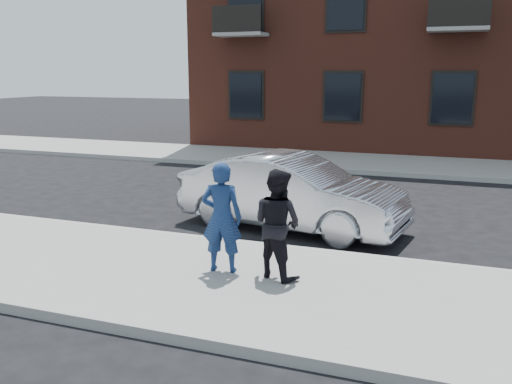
% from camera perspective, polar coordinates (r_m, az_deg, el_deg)
% --- Properties ---
extents(ground, '(100.00, 100.00, 0.00)m').
position_cam_1_polar(ground, '(7.73, 17.61, -11.76)').
color(ground, black).
rests_on(ground, ground).
extents(near_sidewalk, '(50.00, 3.50, 0.15)m').
position_cam_1_polar(near_sidewalk, '(7.48, 17.56, -12.00)').
color(near_sidewalk, gray).
rests_on(near_sidewalk, ground).
extents(near_curb, '(50.00, 0.10, 0.15)m').
position_cam_1_polar(near_curb, '(9.15, 18.07, -7.44)').
color(near_curb, '#999691').
rests_on(near_curb, ground).
extents(far_sidewalk, '(50.00, 3.50, 0.15)m').
position_cam_1_polar(far_sidewalk, '(18.58, 19.15, 2.48)').
color(far_sidewalk, gray).
rests_on(far_sidewalk, ground).
extents(far_curb, '(50.00, 0.10, 0.15)m').
position_cam_1_polar(far_curb, '(16.81, 19.04, 1.49)').
color(far_curb, '#999691').
rests_on(far_curb, ground).
extents(silver_sedan, '(4.75, 2.32, 1.50)m').
position_cam_1_polar(silver_sedan, '(10.82, 3.75, -0.05)').
color(silver_sedan, '#B7BABF').
rests_on(silver_sedan, ground).
extents(man_hoodie, '(0.67, 0.53, 1.67)m').
position_cam_1_polar(man_hoodie, '(8.08, -3.62, -2.68)').
color(man_hoodie, navy).
rests_on(man_hoodie, near_sidewalk).
extents(man_peacoat, '(0.96, 0.87, 1.61)m').
position_cam_1_polar(man_peacoat, '(7.86, 2.25, -3.34)').
color(man_peacoat, black).
rests_on(man_peacoat, near_sidewalk).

